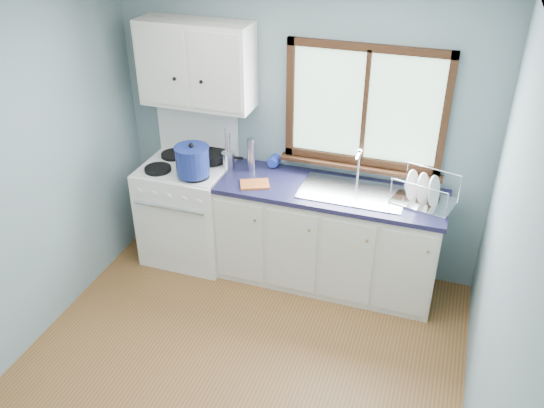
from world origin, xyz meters
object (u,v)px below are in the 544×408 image
(sink, at_px, (352,199))
(stockpot, at_px, (192,160))
(skillet, at_px, (213,155))
(base_cabinets, at_px, (327,241))
(thermos, at_px, (251,154))
(utensil_crock, at_px, (228,160))
(gas_range, at_px, (189,208))
(dish_rack, at_px, (423,195))

(sink, bearing_deg, stockpot, -172.01)
(skillet, bearing_deg, sink, -12.33)
(base_cabinets, distance_m, thermos, 0.99)
(base_cabinets, bearing_deg, sink, -0.13)
(thermos, bearing_deg, utensil_crock, -175.07)
(skillet, bearing_deg, base_cabinets, -13.33)
(sink, bearing_deg, gas_range, -179.29)
(gas_range, distance_m, stockpot, 0.64)
(thermos, relative_size, dish_rack, 0.56)
(sink, distance_m, stockpot, 1.35)
(sink, xyz_separation_m, dish_rack, (0.55, 0.03, 0.12))
(sink, height_order, dish_rack, sink)
(base_cabinets, bearing_deg, utensil_crock, 174.28)
(skillet, height_order, stockpot, stockpot)
(stockpot, bearing_deg, gas_range, 134.19)
(utensil_crock, xyz_separation_m, dish_rack, (1.67, -0.06, -0.01))
(gas_range, bearing_deg, utensil_crock, 17.17)
(sink, relative_size, dish_rack, 1.58)
(base_cabinets, distance_m, dish_rack, 0.93)
(stockpot, bearing_deg, skillet, 84.14)
(sink, xyz_separation_m, thermos, (-0.91, 0.11, 0.21))
(sink, xyz_separation_m, stockpot, (-1.32, -0.19, 0.23))
(skillet, distance_m, dish_rack, 1.85)
(base_cabinets, relative_size, utensil_crock, 5.10)
(sink, height_order, thermos, same)
(skillet, distance_m, utensil_crock, 0.18)
(gas_range, xyz_separation_m, skillet, (0.20, 0.16, 0.49))
(gas_range, height_order, sink, gas_range)
(base_cabinets, xyz_separation_m, skillet, (-1.11, 0.14, 0.58))
(gas_range, height_order, utensil_crock, gas_range)
(sink, height_order, skillet, sink)
(utensil_crock, distance_m, dish_rack, 1.67)
(sink, relative_size, skillet, 1.95)
(gas_range, height_order, dish_rack, gas_range)
(sink, relative_size, stockpot, 2.23)
(utensil_crock, relative_size, dish_rack, 0.68)
(gas_range, distance_m, sink, 1.53)
(skillet, xyz_separation_m, thermos, (0.38, -0.03, 0.08))
(dish_rack, bearing_deg, stockpot, -159.08)
(base_cabinets, height_order, sink, sink)
(skillet, bearing_deg, gas_range, -146.45)
(base_cabinets, bearing_deg, skillet, 172.63)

